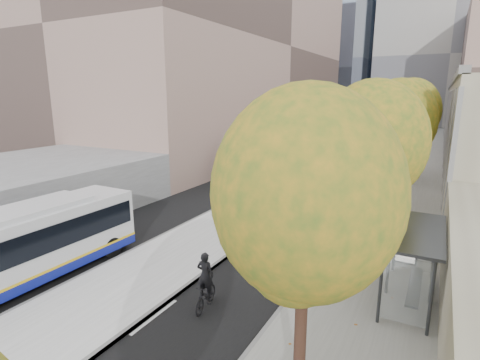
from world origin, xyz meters
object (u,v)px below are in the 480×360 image
Objects in this scene: cyclist at (206,288)px; bus_far at (281,152)px; bus_shelter at (419,243)px; distant_car at (324,145)px.

bus_far is at bearing 97.38° from cyclist.
bus_shelter is 1.11× the size of distant_car.
bus_far reaches higher than distant_car.
bus_shelter is 36.60m from distant_car.
cyclist is at bearing -148.82° from bus_shelter.
bus_far reaches higher than cyclist.
bus_far is 13.72m from distant_car.
distant_car is at bearing 86.75° from bus_far.
bus_shelter is 2.19× the size of cyclist.
bus_shelter is 7.34m from cyclist.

